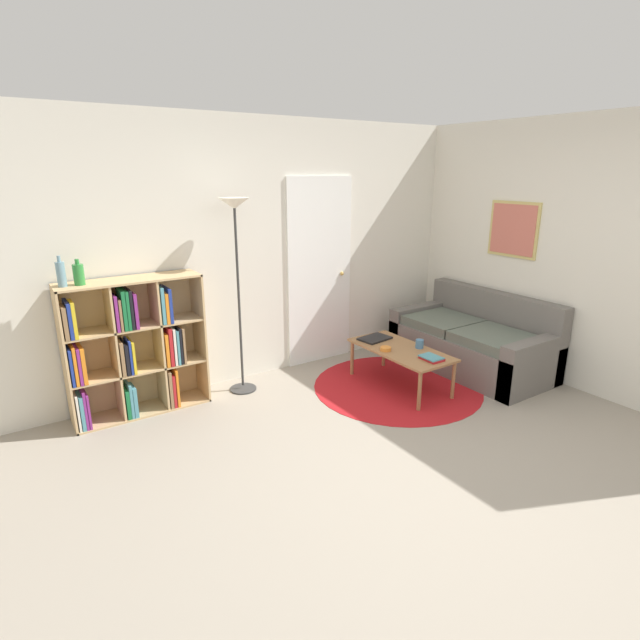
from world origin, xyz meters
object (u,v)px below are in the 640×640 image
Objects in this scene: coffee_table at (401,352)px; bottle_left at (61,274)px; cup at (420,344)px; laptop at (375,338)px; bottle_middle at (79,274)px; bookshelf at (132,348)px; bowl at (386,349)px; floor_lamp at (236,235)px; couch at (475,343)px.

bottle_left is at bearing 162.74° from coffee_table.
coffee_table is at bearing 152.14° from cup.
bottle_middle is (-2.65, 0.51, 0.90)m from laptop.
bookshelf reaches higher than bowl.
laptop is 1.67× the size of bottle_middle.
floor_lamp is 1.80m from bowl.
floor_lamp is at bearing 149.89° from cup.
bottle_middle is at bearing 169.18° from laptop.
couch is at bearing -14.08° from bottle_middle.
floor_lamp is 7.59× the size of bottle_left.
bookshelf is 3.51× the size of laptop.
bookshelf reaches higher than cup.
bottle_middle is at bearing 161.86° from bowl.
bottle_left is at bearing 162.62° from bowl.
bookshelf is at bearing 167.08° from laptop.
bookshelf is 2.34m from bowl.
couch is 6.91× the size of bottle_left.
couch is 1.21m from bowl.
bookshelf is 13.92× the size of cup.
bottle_left is at bearing 169.61° from laptop.
laptop is 0.34m from bowl.
laptop is 3.28× the size of bowl.
bottle_left reaches higher than bottle_middle.
couch reaches higher than cup.
floor_lamp is at bearing 160.29° from couch.
bookshelf is 0.85m from bottle_left.
coffee_table is 0.37m from laptop.
couch is (3.37, -0.95, -0.33)m from bookshelf.
bowl is 0.35m from cup.
floor_lamp is 17.57× the size of bowl.
laptop is 0.49m from cup.
couch is at bearing -5.09° from bowl.
laptop is at bearing -12.92° from bookshelf.
bowl is 2.80m from bottle_middle.
bottle_middle is at bearing -176.24° from bookshelf.
bookshelf is at bearing 3.76° from bottle_middle.
bowl is (-0.16, 0.04, 0.06)m from coffee_table.
bowl is (2.18, -0.85, -0.19)m from bookshelf.
floor_lamp reaches higher than bowl.
bookshelf is 11.51× the size of bowl.
floor_lamp is at bearing -3.07° from bottle_left.
bottle_left is (-2.64, 0.83, 0.90)m from bowl.
couch is at bearing -13.67° from bottle_left.
floor_lamp is (0.98, -0.10, 0.92)m from bookshelf.
coffee_table is at bearing -17.26° from bottle_left.
coffee_table is 3.09m from bottle_left.
floor_lamp reaches higher than laptop.
bottle_middle is at bearing 162.03° from coffee_table.
laptop is at bearing -10.82° from bottle_middle.
cup reaches higher than bowl.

